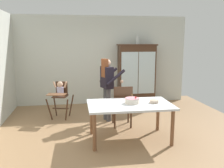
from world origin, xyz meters
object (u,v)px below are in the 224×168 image
serving_bowl (154,101)px  dining_table (130,108)px  ceramic_vase (137,40)px  adult_person (107,82)px  dining_chair_far_side (123,103)px  high_chair_with_toddler (60,93)px  birthday_cake (132,101)px  china_cabinet (136,74)px

serving_bowl → dining_table: bearing=178.1°
ceramic_vase → adult_person: (-1.13, -1.47, -1.00)m
dining_table → dining_chair_far_side: size_ratio=1.72×
ceramic_vase → adult_person: size_ratio=0.18×
ceramic_vase → dining_table: (-0.87, -2.72, -1.31)m
dining_chair_far_side → dining_table: bearing=93.1°
high_chair_with_toddler → dining_table: 2.15m
dining_table → birthday_cake: bearing=22.7°
high_chair_with_toddler → dining_chair_far_side: size_ratio=0.99×
china_cabinet → adult_person: bearing=-127.6°
china_cabinet → adult_person: china_cabinet is taller
adult_person → ceramic_vase: bearing=-55.1°
ceramic_vase → dining_table: bearing=-107.7°
dining_chair_far_side → adult_person: bearing=-59.7°
high_chair_with_toddler → dining_chair_far_side: (1.42, -0.90, -0.10)m
ceramic_vase → high_chair_with_toddler: bearing=-154.2°
birthday_cake → dining_chair_far_side: dining_chair_far_side is taller
china_cabinet → dining_chair_far_side: china_cabinet is taller
china_cabinet → birthday_cake: (-0.81, -2.69, -0.14)m
high_chair_with_toddler → dining_chair_far_side: bearing=-17.8°
high_chair_with_toddler → adult_person: (1.15, -0.36, 0.31)m
china_cabinet → dining_chair_far_side: (-0.85, -2.00, -0.37)m
ceramic_vase → dining_table: 3.14m
birthday_cake → dining_chair_far_side: (-0.05, 0.69, -0.24)m
adult_person → serving_bowl: bearing=-166.6°
high_chair_with_toddler → dining_table: (1.42, -1.62, 0.00)m
birthday_cake → dining_chair_far_side: size_ratio=0.29×
dining_table → high_chair_with_toddler: bearing=131.2°
dining_table → birthday_cake: 0.15m
ceramic_vase → dining_chair_far_side: size_ratio=0.28×
china_cabinet → high_chair_with_toddler: 2.54m
china_cabinet → high_chair_with_toddler: (-2.28, -1.10, -0.28)m
china_cabinet → serving_bowl: bearing=-97.7°
ceramic_vase → dining_table: ceramic_vase is taller
ceramic_vase → serving_bowl: ceramic_vase is taller
birthday_cake → china_cabinet: bearing=73.3°
serving_bowl → adult_person: bearing=120.9°
china_cabinet → birthday_cake: china_cabinet is taller
ceramic_vase → serving_bowl: bearing=-97.8°
serving_bowl → dining_chair_far_side: bearing=123.6°
china_cabinet → birthday_cake: 2.81m
dining_chair_far_side → high_chair_with_toddler: bearing=-28.8°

